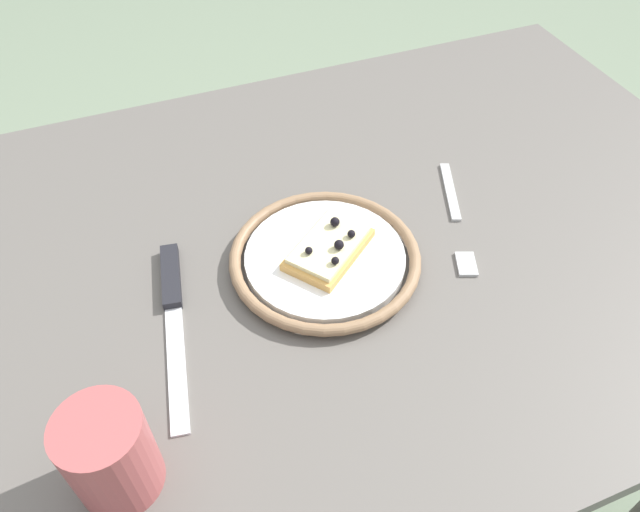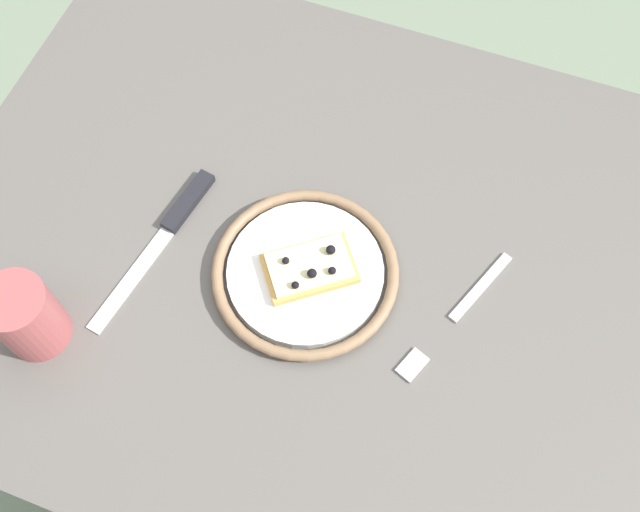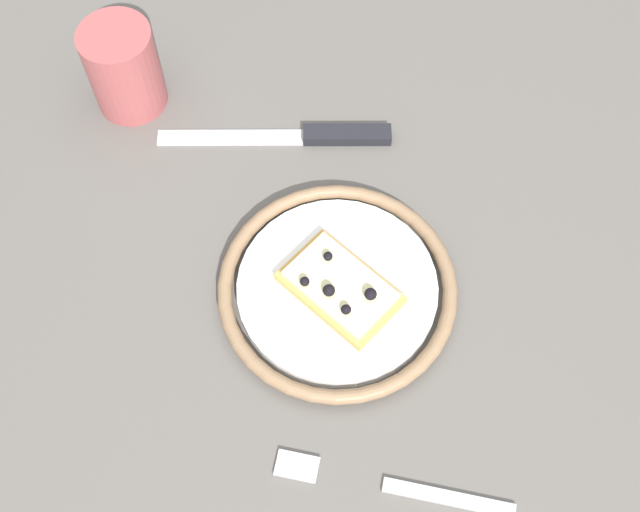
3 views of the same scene
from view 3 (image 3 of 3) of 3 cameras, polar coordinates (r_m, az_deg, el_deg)
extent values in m
plane|color=gray|center=(1.42, 2.45, -16.45)|extent=(6.00, 6.00, 0.00)
cube|color=#5B5651|center=(0.75, 4.49, -6.55)|extent=(1.05, 0.75, 0.03)
cylinder|color=#4C4742|center=(1.34, 12.64, 9.06)|extent=(0.05, 0.05, 0.68)
cylinder|color=#4C4742|center=(1.29, -14.95, 5.14)|extent=(0.05, 0.05, 0.68)
cylinder|color=white|center=(0.74, 1.23, -2.41)|extent=(0.18, 0.18, 0.02)
torus|color=#8C6B4C|center=(0.74, 1.23, -2.28)|extent=(0.22, 0.22, 0.01)
cube|color=tan|center=(0.73, 1.44, -2.32)|extent=(0.12, 0.12, 0.01)
cube|color=beige|center=(0.72, 1.46, -2.05)|extent=(0.11, 0.10, 0.01)
sphere|color=black|center=(0.72, -1.09, -1.81)|extent=(0.01, 0.01, 0.01)
sphere|color=black|center=(0.71, 0.63, -2.44)|extent=(0.01, 0.01, 0.01)
sphere|color=black|center=(0.71, 3.59, -2.70)|extent=(0.01, 0.01, 0.01)
sphere|color=black|center=(0.73, 0.57, -0.02)|extent=(0.01, 0.01, 0.01)
sphere|color=black|center=(0.71, 1.85, -3.80)|extent=(0.01, 0.01, 0.01)
cube|color=silver|center=(0.84, -6.34, 8.32)|extent=(0.04, 0.15, 0.00)
cube|color=black|center=(0.83, 1.94, 8.56)|extent=(0.03, 0.09, 0.01)
cube|color=#BABABA|center=(0.70, 9.07, -16.54)|extent=(0.05, 0.11, 0.00)
cube|color=#BABABA|center=(0.70, -1.64, -14.64)|extent=(0.03, 0.04, 0.00)
cylinder|color=#A54C4C|center=(0.85, -13.71, 12.75)|extent=(0.07, 0.07, 0.10)
camera|label=1|loc=(0.63, -53.64, 27.96)|focal=34.16mm
camera|label=2|loc=(0.35, -104.05, 26.85)|focal=42.88mm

